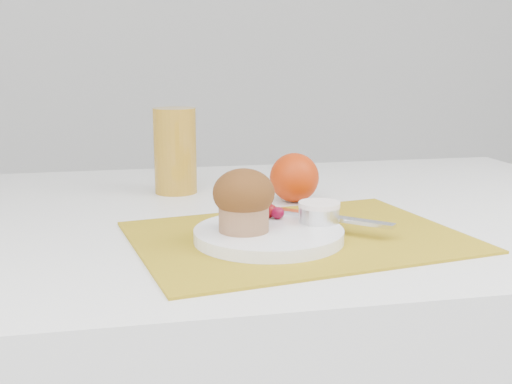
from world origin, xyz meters
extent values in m
cube|color=#A98917|center=(-0.01, -0.11, 0.75)|extent=(0.46, 0.37, 0.00)
cylinder|color=white|center=(-0.05, -0.13, 0.76)|extent=(0.24, 0.24, 0.02)
cylinder|color=silver|center=(0.02, -0.11, 0.78)|extent=(0.06, 0.06, 0.02)
cylinder|color=white|center=(0.02, -0.11, 0.79)|extent=(0.07, 0.07, 0.01)
ellipsoid|color=#520204|center=(-0.04, -0.07, 0.78)|extent=(0.02, 0.02, 0.02)
ellipsoid|color=#540217|center=(-0.03, -0.08, 0.78)|extent=(0.02, 0.02, 0.02)
cube|color=silver|center=(0.03, -0.09, 0.77)|extent=(0.16, 0.15, 0.01)
sphere|color=#C23306|center=(0.04, 0.09, 0.79)|extent=(0.08, 0.08, 0.08)
cylinder|color=#B58321|center=(-0.14, 0.20, 0.82)|extent=(0.09, 0.09, 0.15)
cylinder|color=#A3724F|center=(-0.09, -0.13, 0.79)|extent=(0.08, 0.08, 0.03)
ellipsoid|color=#3A1D0A|center=(-0.09, -0.13, 0.82)|extent=(0.08, 0.08, 0.06)
camera|label=1|loc=(-0.23, -0.89, 0.99)|focal=45.00mm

